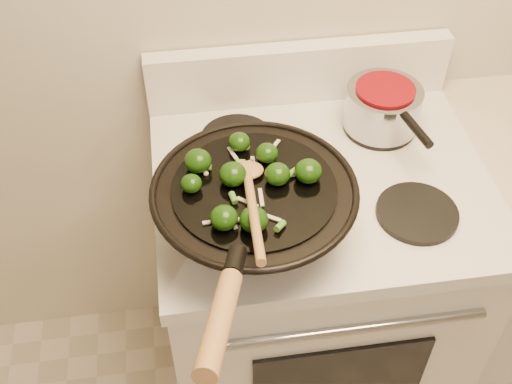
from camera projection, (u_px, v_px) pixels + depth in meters
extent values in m
cube|color=white|center=(309.00, 295.00, 1.84)|extent=(0.76, 0.64, 0.88)
cube|color=white|center=(321.00, 182.00, 1.51)|extent=(0.78, 0.66, 0.04)
cube|color=white|center=(299.00, 73.00, 1.64)|extent=(0.78, 0.05, 0.16)
cylinder|color=#97999F|center=(350.00, 330.00, 1.37)|extent=(0.60, 0.02, 0.02)
cube|color=black|center=(339.00, 380.00, 1.53)|extent=(0.42, 0.01, 0.28)
cylinder|color=black|center=(254.00, 231.00, 1.37)|extent=(0.18, 0.18, 0.01)
cylinder|color=black|center=(417.00, 213.00, 1.40)|extent=(0.18, 0.18, 0.01)
cylinder|color=black|center=(237.00, 139.00, 1.57)|extent=(0.18, 0.18, 0.01)
cylinder|color=black|center=(379.00, 125.00, 1.61)|extent=(0.18, 0.18, 0.01)
torus|color=black|center=(254.00, 189.00, 1.28)|extent=(0.42, 0.42, 0.02)
cylinder|color=black|center=(254.00, 188.00, 1.27)|extent=(0.33, 0.33, 0.01)
cylinder|color=black|center=(235.00, 263.00, 1.07)|extent=(0.05, 0.08, 0.05)
cylinder|color=#A57541|center=(219.00, 323.00, 0.94)|extent=(0.10, 0.22, 0.09)
ellipsoid|color=#133608|center=(239.00, 142.00, 1.34)|extent=(0.05, 0.05, 0.04)
cylinder|color=#598730|center=(246.00, 146.00, 1.35)|extent=(0.02, 0.02, 0.01)
ellipsoid|color=#133608|center=(254.00, 220.00, 1.18)|extent=(0.05, 0.05, 0.05)
ellipsoid|color=#133608|center=(267.00, 153.00, 1.31)|extent=(0.05, 0.05, 0.04)
ellipsoid|color=#133608|center=(251.00, 218.00, 1.19)|extent=(0.04, 0.04, 0.03)
cylinder|color=#598730|center=(258.00, 221.00, 1.20)|extent=(0.02, 0.02, 0.02)
ellipsoid|color=#133608|center=(191.00, 183.00, 1.25)|extent=(0.04, 0.04, 0.04)
ellipsoid|color=#133608|center=(233.00, 174.00, 1.27)|extent=(0.06, 0.06, 0.05)
ellipsoid|color=#133608|center=(308.00, 171.00, 1.27)|extent=(0.06, 0.06, 0.05)
cylinder|color=#598730|center=(316.00, 176.00, 1.28)|extent=(0.02, 0.02, 0.02)
ellipsoid|color=#133608|center=(224.00, 218.00, 1.19)|extent=(0.05, 0.05, 0.05)
ellipsoid|color=#133608|center=(277.00, 174.00, 1.27)|extent=(0.05, 0.05, 0.04)
ellipsoid|color=#133608|center=(198.00, 161.00, 1.29)|extent=(0.06, 0.06, 0.05)
cylinder|color=#598730|center=(207.00, 166.00, 1.31)|extent=(0.02, 0.02, 0.02)
cube|color=beige|center=(253.00, 165.00, 1.31)|extent=(0.01, 0.05, 0.00)
cube|color=beige|center=(271.00, 217.00, 1.21)|extent=(0.04, 0.03, 0.00)
cube|color=beige|center=(273.00, 147.00, 1.35)|extent=(0.04, 0.05, 0.00)
cube|color=beige|center=(247.00, 202.00, 1.24)|extent=(0.04, 0.03, 0.00)
cube|color=beige|center=(234.00, 155.00, 1.33)|extent=(0.02, 0.05, 0.00)
cube|color=beige|center=(261.00, 197.00, 1.25)|extent=(0.01, 0.05, 0.00)
cube|color=beige|center=(277.00, 174.00, 1.29)|extent=(0.04, 0.02, 0.00)
cube|color=beige|center=(248.00, 168.00, 1.31)|extent=(0.03, 0.05, 0.00)
cube|color=beige|center=(232.00, 221.00, 1.20)|extent=(0.02, 0.04, 0.00)
cube|color=beige|center=(216.00, 221.00, 1.21)|extent=(0.05, 0.01, 0.00)
cube|color=beige|center=(285.00, 177.00, 1.29)|extent=(0.06, 0.02, 0.00)
cylinder|color=#4C8F2E|center=(206.00, 167.00, 1.30)|extent=(0.02, 0.03, 0.02)
cylinder|color=#4C8F2E|center=(240.00, 162.00, 1.31)|extent=(0.03, 0.02, 0.02)
cylinder|color=#4C8F2E|center=(233.00, 198.00, 1.24)|extent=(0.03, 0.02, 0.02)
cylinder|color=#4C8F2E|center=(280.00, 226.00, 1.19)|extent=(0.02, 0.03, 0.02)
cylinder|color=#4C8F2E|center=(292.00, 173.00, 1.29)|extent=(0.02, 0.03, 0.01)
sphere|color=beige|center=(249.00, 163.00, 1.31)|extent=(0.01, 0.01, 0.01)
sphere|color=beige|center=(239.00, 220.00, 1.21)|extent=(0.01, 0.01, 0.01)
sphere|color=beige|center=(206.00, 173.00, 1.29)|extent=(0.01, 0.01, 0.01)
ellipsoid|color=#A57541|center=(247.00, 170.00, 1.29)|extent=(0.07, 0.06, 0.02)
cylinder|color=#A57541|center=(253.00, 213.00, 1.17)|extent=(0.03, 0.29, 0.08)
cylinder|color=#97999F|center=(382.00, 107.00, 1.57)|extent=(0.19, 0.19, 0.10)
cylinder|color=maroon|center=(386.00, 89.00, 1.53)|extent=(0.14, 0.14, 0.01)
cylinder|color=black|center=(417.00, 130.00, 1.44)|extent=(0.04, 0.11, 0.02)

